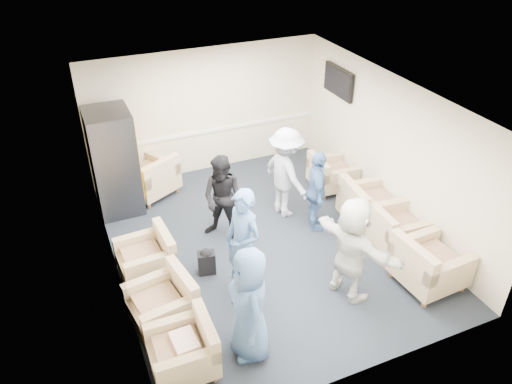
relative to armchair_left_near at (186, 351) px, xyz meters
name	(u,v)px	position (x,y,z in m)	size (l,w,h in m)	color
floor	(263,243)	(2.00, 2.05, -0.33)	(6.00, 6.00, 0.00)	#1B212C
ceiling	(264,100)	(2.00, 2.05, 2.37)	(6.00, 6.00, 0.00)	silver
back_wall	(206,111)	(2.00, 5.05, 1.02)	(5.00, 0.02, 2.70)	beige
front_wall	(368,297)	(2.00, -0.95, 1.02)	(5.00, 0.02, 2.70)	beige
left_wall	(108,212)	(-0.50, 2.05, 1.02)	(0.02, 6.00, 2.70)	beige
right_wall	(390,150)	(4.50, 2.05, 1.02)	(0.02, 6.00, 2.70)	beige
chair_rail	(207,131)	(2.00, 5.03, 0.57)	(4.98, 0.04, 0.06)	white
tv	(338,82)	(4.44, 3.85, 1.72)	(0.10, 1.00, 0.58)	black
armchair_left_near	(186,351)	(0.00, 0.00, 0.00)	(0.84, 0.84, 0.66)	tan
armchair_left_mid	(166,304)	(-0.04, 0.91, 0.01)	(0.98, 0.98, 0.68)	tan
armchair_left_far	(149,258)	(-0.02, 2.03, 0.00)	(0.88, 0.88, 0.66)	tan
armchair_right_near	(426,266)	(3.90, 0.08, 0.05)	(1.00, 1.00, 0.76)	tan
armchair_right_midnear	(393,229)	(4.04, 1.12, 0.01)	(0.89, 0.89, 0.68)	tan
armchair_right_midfar	(368,207)	(4.01, 1.84, 0.05)	(1.03, 1.03, 0.76)	tan
armchair_right_far	(330,175)	(4.01, 3.20, 0.00)	(0.86, 0.86, 0.65)	tan
armchair_corner	(151,179)	(0.58, 4.43, 0.04)	(1.26, 1.26, 0.74)	tan
vending_machine	(114,162)	(-0.09, 4.22, 0.68)	(0.82, 0.96, 2.02)	#45464C
backpack	(207,260)	(0.84, 1.71, -0.08)	(0.31, 0.25, 0.47)	black
pillow	(185,342)	(-0.01, 0.00, 0.16)	(0.40, 0.30, 0.11)	white
person_front_left	(250,305)	(0.87, -0.05, 0.53)	(0.83, 0.54, 1.71)	#41669D
person_mid_left	(243,244)	(1.23, 1.07, 0.58)	(0.66, 0.43, 1.82)	#41669D
person_back_left	(224,199)	(1.45, 2.52, 0.47)	(0.78, 0.61, 1.60)	black
person_back_right	(286,173)	(2.77, 2.77, 0.56)	(1.14, 0.66, 1.77)	silver
person_mid_right	(317,192)	(3.07, 2.13, 0.45)	(0.91, 0.38, 1.54)	#41669D
person_front_right	(352,249)	(2.69, 0.41, 0.53)	(1.59, 0.51, 1.72)	silver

